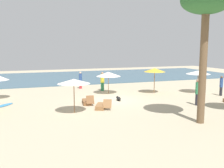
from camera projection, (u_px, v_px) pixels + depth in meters
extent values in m
plane|color=#BCAD8E|center=(114.00, 100.00, 20.83)|extent=(60.00, 60.00, 0.00)
cube|color=#3D6075|center=(74.00, 77.00, 36.72)|extent=(48.00, 16.00, 0.06)
cylinder|color=olive|center=(154.00, 81.00, 23.98)|extent=(0.06, 0.06, 2.29)
cone|color=gold|center=(155.00, 70.00, 23.83)|extent=(1.97, 1.97, 0.35)
cylinder|color=brown|center=(74.00, 96.00, 16.75)|extent=(0.06, 0.06, 2.20)
cone|color=silver|center=(74.00, 81.00, 16.61)|extent=(2.12, 2.12, 0.31)
cylinder|color=brown|center=(198.00, 82.00, 24.23)|extent=(0.06, 0.06, 2.04)
cone|color=white|center=(198.00, 72.00, 24.10)|extent=(2.24, 2.24, 0.32)
cylinder|color=olive|center=(108.00, 83.00, 23.78)|extent=(0.05, 0.05, 1.97)
cone|color=silver|center=(108.00, 74.00, 23.66)|extent=(2.26, 2.26, 0.41)
cube|color=olive|center=(101.00, 106.00, 18.20)|extent=(1.16, 1.61, 0.28)
cube|color=olive|center=(107.00, 104.00, 17.66)|extent=(0.69, 0.61, 0.58)
cube|color=brown|center=(87.00, 102.00, 19.61)|extent=(0.80, 1.57, 0.28)
cube|color=brown|center=(90.00, 100.00, 18.95)|extent=(0.62, 0.46, 0.60)
cylinder|color=#26262D|center=(197.00, 100.00, 19.08)|extent=(0.27, 0.27, 0.84)
cylinder|color=#338C59|center=(198.00, 88.00, 18.96)|extent=(0.32, 0.32, 0.88)
sphere|color=#A37556|center=(198.00, 81.00, 18.88)|extent=(0.24, 0.24, 0.24)
cylinder|color=#26262D|center=(221.00, 91.00, 22.85)|extent=(0.32, 0.32, 0.76)
cylinder|color=#2D4C8C|center=(221.00, 83.00, 22.74)|extent=(0.38, 0.38, 0.80)
sphere|color=brown|center=(222.00, 77.00, 22.67)|extent=(0.22, 0.22, 0.22)
cylinder|color=#BF3338|center=(81.00, 85.00, 26.69)|extent=(0.39, 0.39, 0.76)
cylinder|color=#2D4C8C|center=(80.00, 78.00, 26.58)|extent=(0.46, 0.46, 0.79)
sphere|color=beige|center=(80.00, 73.00, 26.51)|extent=(0.21, 0.21, 0.21)
cylinder|color=#338C59|center=(102.00, 87.00, 25.42)|extent=(0.45, 0.45, 0.80)
cylinder|color=yellow|center=(102.00, 78.00, 25.30)|extent=(0.53, 0.53, 0.84)
sphere|color=#A37556|center=(102.00, 73.00, 25.22)|extent=(0.23, 0.23, 0.23)
cylinder|color=brown|center=(203.00, 68.00, 14.30)|extent=(0.41, 0.41, 6.29)
ellipsoid|color=#2D6633|center=(206.00, 0.00, 13.78)|extent=(2.74, 2.74, 1.51)
cube|color=black|center=(119.00, 100.00, 20.76)|extent=(0.21, 0.39, 0.04)
ellipsoid|color=black|center=(119.00, 99.00, 20.74)|extent=(0.30, 0.64, 0.28)
sphere|color=black|center=(117.00, 97.00, 20.99)|extent=(0.20, 0.20, 0.20)
ellipsoid|color=#338CCC|center=(3.00, 105.00, 18.93)|extent=(1.59, 1.75, 0.07)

